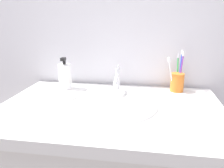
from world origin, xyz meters
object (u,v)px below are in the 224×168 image
Objects in this scene: soap_dispenser at (65,77)px; toothbrush_cup at (177,82)px; faucet at (117,79)px; toothbrush_blue at (180,67)px; toothbrush_white at (171,72)px; toothbrush_green at (178,69)px; toothbrush_purple at (181,68)px.

toothbrush_cup is at bearing 4.93° from soap_dispenser.
faucet is 0.67× the size of toothbrush_blue.
toothbrush_cup is at bearing 10.43° from faucet.
toothbrush_white is at bearing 6.93° from faucet.
toothbrush_blue reaches higher than toothbrush_cup.
toothbrush_white is at bearing -126.26° from toothbrush_green.
toothbrush_purple is 0.96× the size of toothbrush_blue.
faucet is 0.33m from toothbrush_blue.
toothbrush_purple is at bearing 12.63° from faucet.
toothbrush_purple reaches higher than soap_dispenser.
toothbrush_cup is at bearing -121.15° from toothbrush_blue.
faucet is at bearing -167.37° from toothbrush_purple.
faucet is at bearing -1.06° from soap_dispenser.
soap_dispenser is at bearing -172.26° from toothbrush_green.
toothbrush_green is 0.90× the size of toothbrush_blue.
toothbrush_blue reaches higher than soap_dispenser.
toothbrush_blue is at bearing 127.40° from toothbrush_purple.
toothbrush_white is (0.27, 0.03, 0.04)m from faucet.
toothbrush_white is at bearing 2.82° from soap_dispenser.
soap_dispenser is at bearing -173.70° from toothbrush_purple.
toothbrush_cup is 0.51× the size of toothbrush_green.
toothbrush_blue is at bearing 6.87° from soap_dispenser.
toothbrush_green is at bearing 7.74° from soap_dispenser.
toothbrush_cup is at bearing 31.88° from toothbrush_white.
soap_dispenser is (-0.61, -0.07, -0.05)m from toothbrush_purple.
toothbrush_blue reaches higher than toothbrush_purple.
toothbrush_white is 0.86× the size of toothbrush_blue.
toothbrush_purple is (0.02, 0.02, 0.07)m from toothbrush_cup.
toothbrush_green is 0.60m from soap_dispenser.
toothbrush_white is 0.07m from toothbrush_blue.
soap_dispenser reaches higher than faucet.
toothbrush_green is 1.05× the size of toothbrush_white.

